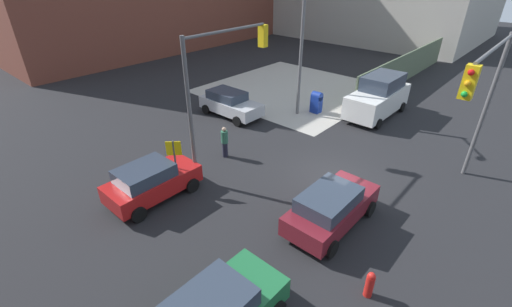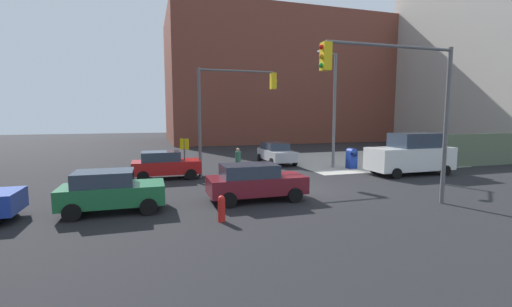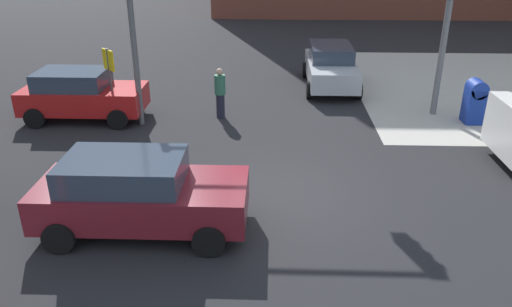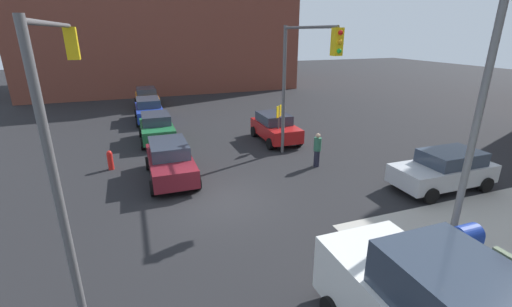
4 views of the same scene
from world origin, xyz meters
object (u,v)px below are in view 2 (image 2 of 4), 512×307
(fire_hydrant, at_px, (222,208))
(van_white_delivery, at_px, (411,154))
(mailbox_blue, at_px, (352,158))
(hatchback_red, at_px, (165,164))
(hatchback_green, at_px, (111,191))
(hatchback_silver, at_px, (276,153))
(traffic_signal_se_corner, at_px, (401,92))
(traffic_signal_nw_corner, at_px, (230,101))
(pedestrian_crossing, at_px, (238,160))
(street_lamp_corner, at_px, (333,101))
(hatchback_maroon, at_px, (255,181))
(smokestack, at_px, (406,81))

(fire_hydrant, relative_size, van_white_delivery, 0.17)
(mailbox_blue, xyz_separation_m, hatchback_red, (-12.72, -0.08, 0.08))
(hatchback_green, xyz_separation_m, van_white_delivery, (17.29, 3.51, 0.44))
(hatchback_silver, bearing_deg, traffic_signal_se_corner, -89.23)
(traffic_signal_nw_corner, height_order, pedestrian_crossing, traffic_signal_nw_corner)
(street_lamp_corner, distance_m, fire_hydrant, 14.54)
(traffic_signal_nw_corner, xyz_separation_m, hatchback_maroon, (-0.35, -6.13, -3.76))
(hatchback_maroon, bearing_deg, pedestrian_crossing, 81.81)
(smokestack, bearing_deg, traffic_signal_se_corner, -130.80)
(mailbox_blue, bearing_deg, van_white_delivery, -54.87)
(street_lamp_corner, relative_size, pedestrian_crossing, 4.80)
(street_lamp_corner, height_order, van_white_delivery, street_lamp_corner)
(traffic_signal_se_corner, height_order, street_lamp_corner, street_lamp_corner)
(traffic_signal_nw_corner, xyz_separation_m, street_lamp_corner, (7.54, 1.07, 0.10))
(traffic_signal_se_corner, relative_size, van_white_delivery, 1.20)
(hatchback_green, xyz_separation_m, pedestrian_crossing, (6.84, 6.91, 0.02))
(street_lamp_corner, distance_m, hatchback_silver, 5.87)
(smokestack, bearing_deg, hatchback_maroon, -137.84)
(smokestack, distance_m, hatchback_maroon, 47.85)
(traffic_signal_se_corner, xyz_separation_m, van_white_delivery, (6.28, 6.30, -3.38))
(street_lamp_corner, height_order, hatchback_red, street_lamp_corner)
(traffic_signal_nw_corner, bearing_deg, hatchback_red, 173.80)
(hatchback_maroon, height_order, pedestrian_crossing, pedestrian_crossing)
(hatchback_silver, bearing_deg, pedestrian_crossing, -137.19)
(traffic_signal_nw_corner, height_order, fire_hydrant, traffic_signal_nw_corner)
(smokestack, xyz_separation_m, hatchback_silver, (-29.96, -21.10, -8.32))
(traffic_signal_se_corner, xyz_separation_m, hatchback_green, (-11.01, 2.79, -3.82))
(hatchback_green, distance_m, hatchback_silver, 15.16)
(street_lamp_corner, xyz_separation_m, pedestrian_crossing, (-6.91, -0.37, -3.84))
(smokestack, distance_m, traffic_signal_se_corner, 45.79)
(smokestack, relative_size, hatchback_green, 4.79)
(mailbox_blue, distance_m, hatchback_red, 12.72)
(hatchback_green, height_order, hatchback_red, same)
(hatchback_red, bearing_deg, hatchback_green, -109.31)
(traffic_signal_nw_corner, xyz_separation_m, fire_hydrant, (-2.37, -8.70, -4.11))
(traffic_signal_se_corner, bearing_deg, pedestrian_crossing, 113.27)
(hatchback_red, relative_size, pedestrian_crossing, 2.34)
(traffic_signal_se_corner, bearing_deg, hatchback_red, 132.68)
(traffic_signal_se_corner, height_order, van_white_delivery, traffic_signal_se_corner)
(van_white_delivery, height_order, pedestrian_crossing, van_white_delivery)
(pedestrian_crossing, bearing_deg, fire_hydrant, 27.86)
(hatchback_red, height_order, van_white_delivery, van_white_delivery)
(smokestack, xyz_separation_m, traffic_signal_nw_corner, (-34.58, -25.50, -4.56))
(hatchback_red, distance_m, pedestrian_crossing, 4.53)
(traffic_signal_nw_corner, xyz_separation_m, hatchback_green, (-6.21, -6.21, -3.76))
(traffic_signal_nw_corner, distance_m, street_lamp_corner, 7.62)
(hatchback_silver, xyz_separation_m, van_white_delivery, (6.46, -7.10, 0.44))
(hatchback_silver, bearing_deg, fire_hydrant, -118.09)
(street_lamp_corner, relative_size, fire_hydrant, 8.51)
(traffic_signal_se_corner, distance_m, mailbox_blue, 11.03)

